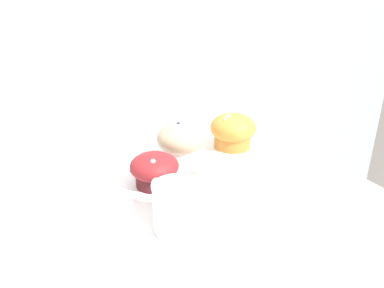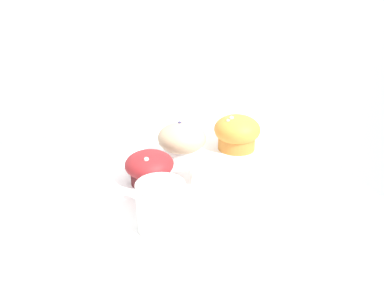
# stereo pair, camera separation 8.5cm
# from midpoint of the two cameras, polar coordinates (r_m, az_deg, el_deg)

# --- Properties ---
(wall_back) EXTENTS (3.20, 0.10, 1.80)m
(wall_back) POSITION_cam_midpoint_polar(r_m,az_deg,el_deg) (1.33, -21.46, 2.95)
(wall_back) COLOR #A8B2B7
(wall_back) RESTS_ON ground
(muffin_front_center) EXTENTS (0.10, 0.10, 0.07)m
(muffin_front_center) POSITION_cam_midpoint_polar(r_m,az_deg,el_deg) (0.77, -8.92, -3.91)
(muffin_front_center) COLOR #4F1A1D
(muffin_front_center) RESTS_ON display_counter
(muffin_back_left) EXTENTS (0.11, 0.11, 0.09)m
(muffin_back_left) POSITION_cam_midpoint_polar(r_m,az_deg,el_deg) (0.93, 3.67, 1.99)
(muffin_back_left) COLOR #C17832
(muffin_back_left) RESTS_ON display_counter
(muffin_back_right) EXTENTS (0.11, 0.11, 0.09)m
(muffin_back_right) POSITION_cam_midpoint_polar(r_m,az_deg,el_deg) (0.87, -4.50, 0.38)
(muffin_back_right) COLOR silver
(muffin_back_right) RESTS_ON display_counter
(coffee_cup) EXTENTS (0.08, 0.12, 0.08)m
(coffee_cup) POSITION_cam_midpoint_polar(r_m,az_deg,el_deg) (0.63, -6.27, -9.48)
(coffee_cup) COLOR white
(coffee_cup) RESTS_ON display_counter
(price_card) EXTENTS (0.05, 0.05, 0.06)m
(price_card) POSITION_cam_midpoint_polar(r_m,az_deg,el_deg) (0.76, -0.67, -3.98)
(price_card) COLOR white
(price_card) RESTS_ON display_counter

